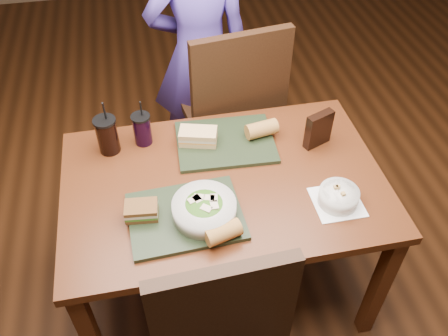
{
  "coord_description": "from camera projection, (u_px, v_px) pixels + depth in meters",
  "views": [
    {
      "loc": [
        -0.26,
        -1.3,
        2.13
      ],
      "look_at": [
        0.0,
        0.0,
        0.82
      ],
      "focal_mm": 38.0,
      "sensor_mm": 36.0,
      "label": 1
    }
  ],
  "objects": [
    {
      "name": "ground",
      "position": [
        224.0,
        281.0,
        2.44
      ],
      "size": [
        6.0,
        6.0,
        0.0
      ],
      "primitive_type": "plane",
      "color": "#381C0B",
      "rests_on": "ground"
    },
    {
      "name": "dining_table",
      "position": [
        224.0,
        195.0,
        1.98
      ],
      "size": [
        1.3,
        0.85,
        0.75
      ],
      "color": "#4D240F",
      "rests_on": "ground"
    },
    {
      "name": "chair_far",
      "position": [
        235.0,
        109.0,
        2.46
      ],
      "size": [
        0.54,
        0.55,
        1.11
      ],
      "color": "black",
      "rests_on": "ground"
    },
    {
      "name": "diner",
      "position": [
        199.0,
        54.0,
        2.56
      ],
      "size": [
        0.57,
        0.38,
        1.54
      ],
      "primitive_type": "imported",
      "rotation": [
        0.0,
        0.0,
        3.16
      ],
      "color": "#4F3AA0",
      "rests_on": "ground"
    },
    {
      "name": "tray_near",
      "position": [
        186.0,
        216.0,
        1.77
      ],
      "size": [
        0.43,
        0.34,
        0.02
      ],
      "primitive_type": "cube",
      "rotation": [
        0.0,
        0.0,
        0.04
      ],
      "color": "black",
      "rests_on": "dining_table"
    },
    {
      "name": "tray_far",
      "position": [
        225.0,
        142.0,
        2.07
      ],
      "size": [
        0.44,
        0.34,
        0.02
      ],
      "primitive_type": "cube",
      "rotation": [
        0.0,
        0.0,
        -0.05
      ],
      "color": "black",
      "rests_on": "dining_table"
    },
    {
      "name": "salad_bowl",
      "position": [
        204.0,
        208.0,
        1.74
      ],
      "size": [
        0.24,
        0.24,
        0.08
      ],
      "color": "silver",
      "rests_on": "tray_near"
    },
    {
      "name": "soup_bowl",
      "position": [
        339.0,
        197.0,
        1.81
      ],
      "size": [
        0.19,
        0.19,
        0.07
      ],
      "color": "white",
      "rests_on": "dining_table"
    },
    {
      "name": "sandwich_near",
      "position": [
        141.0,
        211.0,
        1.74
      ],
      "size": [
        0.13,
        0.09,
        0.06
      ],
      "color": "#593819",
      "rests_on": "tray_near"
    },
    {
      "name": "sandwich_far",
      "position": [
        198.0,
        136.0,
        2.03
      ],
      "size": [
        0.18,
        0.13,
        0.06
      ],
      "color": "tan",
      "rests_on": "tray_far"
    },
    {
      "name": "baguette_near",
      "position": [
        223.0,
        232.0,
        1.67
      ],
      "size": [
        0.14,
        0.1,
        0.06
      ],
      "primitive_type": "cylinder",
      "rotation": [
        0.0,
        1.57,
        0.27
      ],
      "color": "#AD7533",
      "rests_on": "tray_near"
    },
    {
      "name": "baguette_far",
      "position": [
        262.0,
        129.0,
        2.07
      ],
      "size": [
        0.15,
        0.09,
        0.07
      ],
      "primitive_type": "cylinder",
      "rotation": [
        0.0,
        1.57,
        0.17
      ],
      "color": "#AD7533",
      "rests_on": "tray_far"
    },
    {
      "name": "cup_cola",
      "position": [
        107.0,
        135.0,
        1.99
      ],
      "size": [
        0.1,
        0.1,
        0.26
      ],
      "color": "black",
      "rests_on": "dining_table"
    },
    {
      "name": "cup_berry",
      "position": [
        142.0,
        129.0,
        2.03
      ],
      "size": [
        0.08,
        0.08,
        0.22
      ],
      "color": "black",
      "rests_on": "dining_table"
    },
    {
      "name": "chip_bag",
      "position": [
        319.0,
        129.0,
        2.02
      ],
      "size": [
        0.13,
        0.08,
        0.16
      ],
      "primitive_type": "cube",
      "rotation": [
        0.0,
        0.0,
        0.39
      ],
      "color": "black",
      "rests_on": "dining_table"
    }
  ]
}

